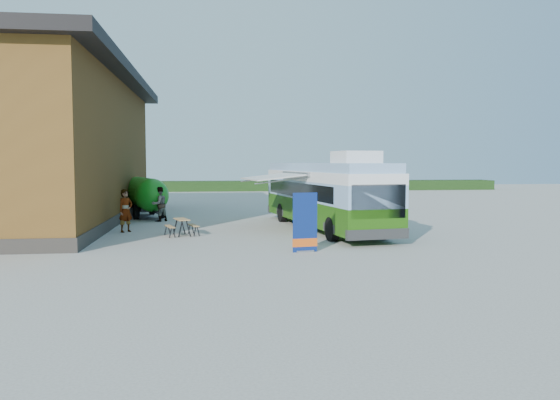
{
  "coord_description": "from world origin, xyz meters",
  "views": [
    {
      "loc": [
        -2.12,
        -18.35,
        2.97
      ],
      "look_at": [
        0.72,
        3.94,
        1.4
      ],
      "focal_mm": 35.0,
      "sensor_mm": 36.0,
      "label": 1
    }
  ],
  "objects": [
    {
      "name": "banner",
      "position": [
        0.95,
        -0.75,
        0.8
      ],
      "size": [
        0.85,
        0.26,
        1.96
      ],
      "rotation": [
        0.0,
        0.0,
        0.14
      ],
      "color": "navy",
      "rests_on": "ground"
    },
    {
      "name": "slurry_tanker",
      "position": [
        -5.7,
        11.74,
        1.23
      ],
      "size": [
        2.92,
        5.54,
        2.13
      ],
      "rotation": [
        0.0,
        0.0,
        0.33
      ],
      "color": "#188519",
      "rests_on": "ground"
    },
    {
      "name": "bus",
      "position": [
        2.87,
        5.23,
        1.61
      ],
      "size": [
        3.9,
        11.23,
        3.38
      ],
      "rotation": [
        0.0,
        0.0,
        0.14
      ],
      "color": "#356811",
      "rests_on": "ground"
    },
    {
      "name": "barn",
      "position": [
        -10.5,
        10.0,
        3.59
      ],
      "size": [
        9.6,
        21.2,
        7.5
      ],
      "color": "brown",
      "rests_on": "ground"
    },
    {
      "name": "awning",
      "position": [
        0.76,
        5.39,
        2.47
      ],
      "size": [
        2.73,
        3.88,
        0.48
      ],
      "rotation": [
        0.0,
        0.0,
        0.14
      ],
      "color": "white",
      "rests_on": "ground"
    },
    {
      "name": "ground",
      "position": [
        0.0,
        0.0,
        0.0
      ],
      "size": [
        100.0,
        100.0,
        0.0
      ],
      "primitive_type": "plane",
      "color": "#BCB7AD",
      "rests_on": "ground"
    },
    {
      "name": "person_a",
      "position": [
        -5.7,
        5.27,
        0.91
      ],
      "size": [
        0.78,
        0.78,
        1.82
      ],
      "primitive_type": "imported",
      "rotation": [
        0.0,
        0.0,
        0.77
      ],
      "color": "#999999",
      "rests_on": "ground"
    },
    {
      "name": "picnic_table",
      "position": [
        -3.29,
        3.81,
        0.51
      ],
      "size": [
        1.45,
        1.36,
        0.68
      ],
      "rotation": [
        0.0,
        0.0,
        0.29
      ],
      "color": "tan",
      "rests_on": "ground"
    },
    {
      "name": "hedge",
      "position": [
        8.0,
        38.0,
        0.5
      ],
      "size": [
        40.0,
        3.0,
        1.0
      ],
      "primitive_type": "cube",
      "color": "#264419",
      "rests_on": "ground"
    },
    {
      "name": "person_b",
      "position": [
        -4.68,
        9.34,
        0.86
      ],
      "size": [
        1.06,
        1.04,
        1.73
      ],
      "primitive_type": "imported",
      "rotation": [
        0.0,
        0.0,
        -2.43
      ],
      "color": "#999999",
      "rests_on": "ground"
    }
  ]
}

